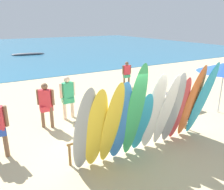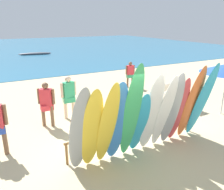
{
  "view_description": "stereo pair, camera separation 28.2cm",
  "coord_description": "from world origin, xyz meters",
  "px_view_note": "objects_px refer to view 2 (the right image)",
  "views": [
    {
      "loc": [
        -3.79,
        -5.04,
        3.64
      ],
      "look_at": [
        0.0,
        1.51,
        1.19
      ],
      "focal_mm": 36.47,
      "sensor_mm": 36.0,
      "label": 1
    },
    {
      "loc": [
        -3.54,
        -5.18,
        3.64
      ],
      "look_at": [
        0.0,
        1.51,
        1.19
      ],
      "focal_mm": 36.47,
      "sensor_mm": 36.0,
      "label": 2
    }
  ],
  "objects_px": {
    "surfboard_white_7": "(164,113)",
    "beachgoer_strolling": "(130,73)",
    "beach_chair_red": "(193,101)",
    "beachgoer_by_water": "(69,94)",
    "beach_chair_blue": "(168,91)",
    "surfboard_rack": "(135,129)",
    "surfboard_teal_5": "(139,124)",
    "surfboard_yellow_2": "(108,126)",
    "surfboard_blue_3": "(117,123)",
    "surfboard_green_4": "(131,114)",
    "surfboard_yellow_1": "(92,131)",
    "surfboard_white_6": "(151,114)",
    "beachgoer_midbeach": "(47,102)",
    "surfboard_grey_0": "(80,132)",
    "surfboard_red_9": "(179,110)",
    "surfboard_grey_8": "(172,110)",
    "surfboard_teal_11": "(202,102)",
    "distant_boat": "(35,54)",
    "surfboard_orange_10": "(191,103)"
  },
  "relations": [
    {
      "from": "surfboard_orange_10",
      "to": "beach_chair_red",
      "type": "xyz_separation_m",
      "value": [
        2.07,
        1.77,
        -0.81
      ]
    },
    {
      "from": "surfboard_rack",
      "to": "surfboard_green_4",
      "type": "xyz_separation_m",
      "value": [
        -0.58,
        -0.65,
        0.85
      ]
    },
    {
      "from": "surfboard_teal_11",
      "to": "beach_chair_red",
      "type": "xyz_separation_m",
      "value": [
        1.75,
        1.88,
        -0.86
      ]
    },
    {
      "from": "surfboard_green_4",
      "to": "beach_chair_red",
      "type": "height_order",
      "value": "surfboard_green_4"
    },
    {
      "from": "surfboard_white_7",
      "to": "beachgoer_midbeach",
      "type": "distance_m",
      "value": 4.12
    },
    {
      "from": "surfboard_teal_5",
      "to": "surfboard_white_6",
      "type": "height_order",
      "value": "surfboard_white_6"
    },
    {
      "from": "surfboard_teal_11",
      "to": "beachgoer_midbeach",
      "type": "bearing_deg",
      "value": 145.14
    },
    {
      "from": "surfboard_white_6",
      "to": "surfboard_white_7",
      "type": "height_order",
      "value": "surfboard_white_6"
    },
    {
      "from": "surfboard_rack",
      "to": "surfboard_red_9",
      "type": "xyz_separation_m",
      "value": [
        1.25,
        -0.46,
        0.54
      ]
    },
    {
      "from": "beach_chair_red",
      "to": "surfboard_teal_5",
      "type": "bearing_deg",
      "value": -158.77
    },
    {
      "from": "surfboard_grey_0",
      "to": "surfboard_yellow_1",
      "type": "relative_size",
      "value": 1.02
    },
    {
      "from": "beach_chair_blue",
      "to": "surfboard_teal_5",
      "type": "bearing_deg",
      "value": -151.11
    },
    {
      "from": "surfboard_yellow_1",
      "to": "surfboard_rack",
      "type": "bearing_deg",
      "value": 21.08
    },
    {
      "from": "surfboard_green_4",
      "to": "beachgoer_by_water",
      "type": "bearing_deg",
      "value": 103.28
    },
    {
      "from": "surfboard_yellow_2",
      "to": "distant_boat",
      "type": "relative_size",
      "value": 0.69
    },
    {
      "from": "beach_chair_red",
      "to": "distant_boat",
      "type": "distance_m",
      "value": 21.04
    },
    {
      "from": "surfboard_white_6",
      "to": "surfboard_blue_3",
      "type": "bearing_deg",
      "value": -177.09
    },
    {
      "from": "surfboard_orange_10",
      "to": "surfboard_teal_11",
      "type": "xyz_separation_m",
      "value": [
        0.32,
        -0.11,
        0.05
      ]
    },
    {
      "from": "surfboard_rack",
      "to": "surfboard_white_7",
      "type": "height_order",
      "value": "surfboard_white_7"
    },
    {
      "from": "surfboard_green_4",
      "to": "surfboard_white_6",
      "type": "height_order",
      "value": "surfboard_green_4"
    },
    {
      "from": "surfboard_green_4",
      "to": "beachgoer_midbeach",
      "type": "xyz_separation_m",
      "value": [
        -1.46,
        3.24,
        -0.44
      ]
    },
    {
      "from": "surfboard_blue_3",
      "to": "surfboard_white_7",
      "type": "xyz_separation_m",
      "value": [
        1.55,
        -0.02,
        -0.0
      ]
    },
    {
      "from": "surfboard_teal_11",
      "to": "beachgoer_strolling",
      "type": "xyz_separation_m",
      "value": [
        1.34,
        6.23,
        -0.44
      ]
    },
    {
      "from": "surfboard_yellow_1",
      "to": "surfboard_yellow_2",
      "type": "relative_size",
      "value": 0.94
    },
    {
      "from": "surfboard_teal_11",
      "to": "surfboard_yellow_1",
      "type": "bearing_deg",
      "value": -176.77
    },
    {
      "from": "surfboard_grey_0",
      "to": "surfboard_red_9",
      "type": "relative_size",
      "value": 1.11
    },
    {
      "from": "surfboard_blue_3",
      "to": "surfboard_teal_5",
      "type": "relative_size",
      "value": 1.21
    },
    {
      "from": "surfboard_blue_3",
      "to": "surfboard_teal_11",
      "type": "distance_m",
      "value": 2.95
    },
    {
      "from": "surfboard_grey_0",
      "to": "beachgoer_strolling",
      "type": "height_order",
      "value": "surfboard_grey_0"
    },
    {
      "from": "distant_boat",
      "to": "surfboard_rack",
      "type": "bearing_deg",
      "value": -92.44
    },
    {
      "from": "surfboard_white_6",
      "to": "beachgoer_by_water",
      "type": "distance_m",
      "value": 3.76
    },
    {
      "from": "surfboard_orange_10",
      "to": "beachgoer_by_water",
      "type": "height_order",
      "value": "surfboard_orange_10"
    },
    {
      "from": "surfboard_white_7",
      "to": "beachgoer_strolling",
      "type": "xyz_separation_m",
      "value": [
        2.74,
        6.16,
        -0.32
      ]
    },
    {
      "from": "surfboard_yellow_1",
      "to": "surfboard_teal_11",
      "type": "xyz_separation_m",
      "value": [
        3.66,
        -0.03,
        0.14
      ]
    },
    {
      "from": "surfboard_rack",
      "to": "beachgoer_midbeach",
      "type": "distance_m",
      "value": 3.32
    },
    {
      "from": "beachgoer_midbeach",
      "to": "surfboard_yellow_1",
      "type": "bearing_deg",
      "value": -49.48
    },
    {
      "from": "surfboard_teal_5",
      "to": "surfboard_yellow_2",
      "type": "bearing_deg",
      "value": -167.18
    },
    {
      "from": "surfboard_rack",
      "to": "distant_boat",
      "type": "distance_m",
      "value": 22.12
    },
    {
      "from": "surfboard_rack",
      "to": "surfboard_teal_5",
      "type": "bearing_deg",
      "value": -112.47
    },
    {
      "from": "beachgoer_strolling",
      "to": "beach_chair_red",
      "type": "relative_size",
      "value": 1.77
    },
    {
      "from": "surfboard_white_6",
      "to": "surfboard_grey_8",
      "type": "height_order",
      "value": "surfboard_white_6"
    },
    {
      "from": "surfboard_rack",
      "to": "surfboard_grey_8",
      "type": "relative_size",
      "value": 1.84
    },
    {
      "from": "surfboard_yellow_1",
      "to": "surfboard_grey_0",
      "type": "bearing_deg",
      "value": 178.63
    },
    {
      "from": "surfboard_green_4",
      "to": "beachgoer_midbeach",
      "type": "height_order",
      "value": "surfboard_green_4"
    },
    {
      "from": "surfboard_green_4",
      "to": "beachgoer_by_water",
      "type": "distance_m",
      "value": 3.7
    },
    {
      "from": "surfboard_green_4",
      "to": "surfboard_white_6",
      "type": "bearing_deg",
      "value": 12.46
    },
    {
      "from": "surfboard_white_6",
      "to": "beachgoer_by_water",
      "type": "height_order",
      "value": "surfboard_white_6"
    },
    {
      "from": "beach_chair_blue",
      "to": "beach_chair_red",
      "type": "bearing_deg",
      "value": -102.35
    },
    {
      "from": "beachgoer_by_water",
      "to": "beach_chair_blue",
      "type": "distance_m",
      "value": 4.92
    },
    {
      "from": "surfboard_rack",
      "to": "beach_chair_blue",
      "type": "height_order",
      "value": "beach_chair_blue"
    }
  ]
}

